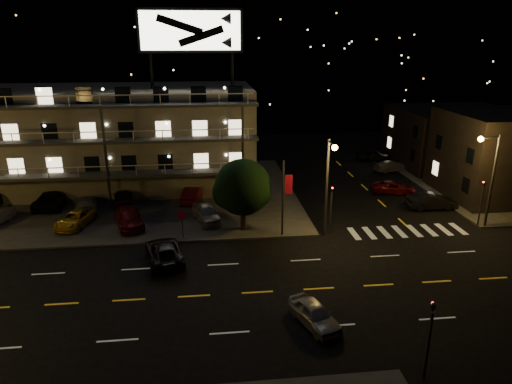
{
  "coord_description": "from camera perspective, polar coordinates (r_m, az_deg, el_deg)",
  "views": [
    {
      "loc": [
        -0.92,
        -25.23,
        15.37
      ],
      "look_at": [
        2.81,
        8.0,
        4.02
      ],
      "focal_mm": 32.0,
      "sensor_mm": 36.0,
      "label": 1
    }
  ],
  "objects": [
    {
      "name": "ground",
      "position": [
        29.56,
        -3.78,
        -12.63
      ],
      "size": [
        140.0,
        140.0,
        0.0
      ],
      "primitive_type": "plane",
      "color": "black",
      "rests_on": "ground"
    },
    {
      "name": "curb_nw",
      "position": [
        49.5,
        -21.38,
        -0.59
      ],
      "size": [
        44.0,
        24.0,
        0.15
      ],
      "primitive_type": "cube",
      "color": "#31312F",
      "rests_on": "ground"
    },
    {
      "name": "curb_ne",
      "position": [
        56.88,
        26.84,
        1.08
      ],
      "size": [
        16.0,
        24.0,
        0.15
      ],
      "primitive_type": "cube",
      "color": "#31312F",
      "rests_on": "ground"
    },
    {
      "name": "motel",
      "position": [
        50.93,
        -16.6,
        6.61
      ],
      "size": [
        28.0,
        13.8,
        18.1
      ],
      "color": "gray",
      "rests_on": "ground"
    },
    {
      "name": "side_bldg_back",
      "position": [
        62.69,
        23.42,
        6.29
      ],
      "size": [
        14.06,
        12.0,
        7.0
      ],
      "color": "black",
      "rests_on": "ground"
    },
    {
      "name": "hill_backdrop",
      "position": [
        94.22,
        -9.86,
        16.16
      ],
      "size": [
        120.0,
        25.0,
        24.0
      ],
      "color": "black",
      "rests_on": "ground"
    },
    {
      "name": "streetlight_nc",
      "position": [
        36.01,
        9.04,
        1.71
      ],
      "size": [
        0.44,
        1.92,
        8.0
      ],
      "color": "#2D2D30",
      "rests_on": "ground"
    },
    {
      "name": "streetlight_ne",
      "position": [
        42.0,
        27.18,
        2.29
      ],
      "size": [
        1.92,
        0.44,
        8.0
      ],
      "color": "#2D2D30",
      "rests_on": "ground"
    },
    {
      "name": "signal_nw",
      "position": [
        37.41,
        9.38,
        -1.53
      ],
      "size": [
        0.2,
        0.27,
        4.6
      ],
      "color": "#2D2D30",
      "rests_on": "ground"
    },
    {
      "name": "signal_sw",
      "position": [
        23.29,
        20.92,
        -16.01
      ],
      "size": [
        0.2,
        0.27,
        4.6
      ],
      "color": "#2D2D30",
      "rests_on": "ground"
    },
    {
      "name": "signal_ne",
      "position": [
        42.74,
        26.41,
        -0.71
      ],
      "size": [
        0.27,
        0.2,
        4.6
      ],
      "color": "#2D2D30",
      "rests_on": "ground"
    },
    {
      "name": "banner_north",
      "position": [
        36.19,
        3.51,
        -0.56
      ],
      "size": [
        0.83,
        0.16,
        6.4
      ],
      "color": "#2D2D30",
      "rests_on": "ground"
    },
    {
      "name": "stop_sign",
      "position": [
        36.51,
        -9.22,
        -3.48
      ],
      "size": [
        0.91,
        0.11,
        2.61
      ],
      "color": "#2D2D30",
      "rests_on": "ground"
    },
    {
      "name": "tree",
      "position": [
        36.98,
        -1.74,
        0.41
      ],
      "size": [
        4.8,
        4.62,
        6.05
      ],
      "color": "black",
      "rests_on": "curb_nw"
    },
    {
      "name": "lot_car_2",
      "position": [
        41.67,
        -21.69,
        -3.17
      ],
      "size": [
        3.13,
        4.8,
        1.23
      ],
      "primitive_type": "imported",
      "rotation": [
        0.0,
        0.0,
        -0.27
      ],
      "color": "gold",
      "rests_on": "curb_nw"
    },
    {
      "name": "lot_car_3",
      "position": [
        40.26,
        -15.59,
        -3.08
      ],
      "size": [
        3.34,
        5.38,
        1.45
      ],
      "primitive_type": "imported",
      "rotation": [
        0.0,
        0.0,
        0.28
      ],
      "color": "#610D10",
      "rests_on": "curb_nw"
    },
    {
      "name": "lot_car_4",
      "position": [
        39.99,
        -6.24,
        -2.61
      ],
      "size": [
        2.87,
        4.6,
        1.46
      ],
      "primitive_type": "imported",
      "rotation": [
        0.0,
        0.0,
        0.29
      ],
      "color": "gray",
      "rests_on": "curb_nw"
    },
    {
      "name": "lot_car_6",
      "position": [
        47.3,
        -24.18,
        -0.77
      ],
      "size": [
        2.66,
        5.5,
        1.51
      ],
      "primitive_type": "imported",
      "rotation": [
        0.0,
        0.0,
        3.17
      ],
      "color": "black",
      "rests_on": "curb_nw"
    },
    {
      "name": "lot_car_7",
      "position": [
        44.83,
        -20.49,
        -1.4
      ],
      "size": [
        2.96,
        5.1,
        1.39
      ],
      "primitive_type": "imported",
      "rotation": [
        0.0,
        0.0,
        3.37
      ],
      "color": "gray",
      "rests_on": "curb_nw"
    },
    {
      "name": "lot_car_8",
      "position": [
        45.25,
        -16.27,
        -0.66
      ],
      "size": [
        2.53,
        4.76,
        1.54
      ],
      "primitive_type": "imported",
      "rotation": [
        0.0,
        0.0,
        3.31
      ],
      "color": "black",
      "rests_on": "curb_nw"
    },
    {
      "name": "lot_car_9",
      "position": [
        44.95,
        -7.84,
        -0.26
      ],
      "size": [
        2.49,
        4.58,
        1.43
      ],
      "primitive_type": "imported",
      "rotation": [
        0.0,
        0.0,
        2.91
      ],
      "color": "#610D10",
      "rests_on": "curb_nw"
    },
    {
      "name": "side_car_0",
      "position": [
        45.99,
        21.13,
        -1.09
      ],
      "size": [
        4.65,
        1.77,
        1.51
      ],
      "primitive_type": "imported",
      "rotation": [
        0.0,
        0.0,
        1.53
      ],
      "color": "black",
      "rests_on": "ground"
    },
    {
      "name": "side_car_1",
      "position": [
        49.4,
        16.86,
        0.54
      ],
      "size": [
        4.84,
        3.15,
        1.24
      ],
      "primitive_type": "imported",
      "rotation": [
        0.0,
        0.0,
        1.31
      ],
      "color": "#610D10",
      "rests_on": "ground"
    },
    {
      "name": "side_car_2",
      "position": [
        57.72,
        16.45,
        3.16
      ],
      "size": [
        4.56,
        2.89,
        1.23
      ],
      "primitive_type": "imported",
      "rotation": [
        0.0,
        0.0,
        1.87
      ],
      "color": "gray",
      "rests_on": "ground"
    },
    {
      "name": "side_car_3",
      "position": [
        62.0,
        14.54,
        4.5
      ],
      "size": [
        4.7,
        2.69,
        1.5
      ],
      "primitive_type": "imported",
      "rotation": [
        0.0,
        0.0,
        1.35
      ],
      "color": "black",
      "rests_on": "ground"
    },
    {
      "name": "road_car_east",
      "position": [
        26.66,
        7.33,
        -14.92
      ],
      "size": [
        2.8,
        4.17,
        1.32
      ],
      "primitive_type": "imported",
      "rotation": [
        0.0,
        0.0,
        0.35
      ],
      "color": "gray",
      "rests_on": "ground"
    },
    {
      "name": "road_car_west",
      "position": [
        33.82,
        -11.4,
        -7.32
      ],
      "size": [
        3.42,
        5.57,
        1.44
      ],
      "primitive_type": "imported",
      "rotation": [
        0.0,
        0.0,
        3.35
      ],
      "color": "black",
      "rests_on": "ground"
    }
  ]
}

